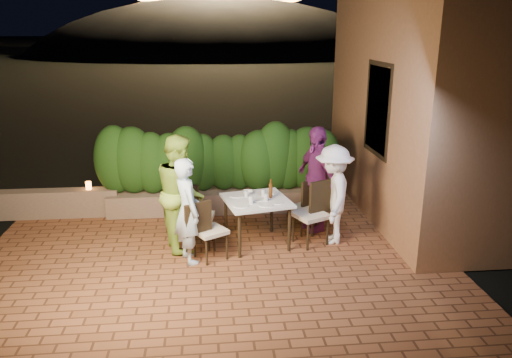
{
  "coord_description": "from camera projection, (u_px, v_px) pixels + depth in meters",
  "views": [
    {
      "loc": [
        -0.06,
        -6.54,
        3.31
      ],
      "look_at": [
        0.68,
        0.83,
        1.05
      ],
      "focal_mm": 35.0,
      "sensor_mm": 36.0,
      "label": 1
    }
  ],
  "objects": [
    {
      "name": "plate_sw",
      "position": [
        237.0,
        195.0,
        7.9
      ],
      "size": [
        0.24,
        0.24,
        0.01
      ],
      "primitive_type": "cylinder",
      "color": "white",
      "rests_on": "dining_table"
    },
    {
      "name": "plate_centre",
      "position": [
        259.0,
        199.0,
        7.73
      ],
      "size": [
        0.2,
        0.2,
        0.01
      ],
      "primitive_type": "cylinder",
      "color": "white",
      "rests_on": "dining_table"
    },
    {
      "name": "chair_right_front",
      "position": [
        311.0,
        214.0,
        7.83
      ],
      "size": [
        0.63,
        0.63,
        1.01
      ],
      "primitive_type": null,
      "rotation": [
        0.0,
        0.0,
        3.59
      ],
      "color": "black",
      "rests_on": "ground"
    },
    {
      "name": "planter",
      "position": [
        222.0,
        200.0,
        9.34
      ],
      "size": [
        4.2,
        0.55,
        0.4
      ],
      "primitive_type": "cube",
      "color": "brown",
      "rests_on": "ground"
    },
    {
      "name": "terrace_floor",
      "position": [
        214.0,
        256.0,
        7.69
      ],
      "size": [
        7.0,
        6.0,
        0.15
      ],
      "primitive_type": "cube",
      "color": "brown",
      "rests_on": "ground"
    },
    {
      "name": "plate_ne",
      "position": [
        277.0,
        202.0,
        7.59
      ],
      "size": [
        0.2,
        0.2,
        0.01
      ],
      "primitive_type": "cylinder",
      "color": "white",
      "rests_on": "dining_table"
    },
    {
      "name": "bowl",
      "position": [
        248.0,
        192.0,
        8.02
      ],
      "size": [
        0.19,
        0.19,
        0.04
      ],
      "primitive_type": "imported",
      "rotation": [
        0.0,
        0.0,
        -0.18
      ],
      "color": "white",
      "rests_on": "dining_table"
    },
    {
      "name": "chair_right_back",
      "position": [
        302.0,
        207.0,
        8.32
      ],
      "size": [
        0.56,
        0.56,
        0.87
      ],
      "primitive_type": null,
      "rotation": [
        0.0,
        0.0,
        3.7
      ],
      "color": "black",
      "rests_on": "ground"
    },
    {
      "name": "plate_se",
      "position": [
        270.0,
        192.0,
        8.05
      ],
      "size": [
        0.19,
        0.19,
        0.01
      ],
      "primitive_type": "cylinder",
      "color": "white",
      "rests_on": "dining_table"
    },
    {
      "name": "diner_blue",
      "position": [
        188.0,
        211.0,
        7.17
      ],
      "size": [
        0.55,
        0.67,
        1.57
      ],
      "primitive_type": "imported",
      "rotation": [
        0.0,
        0.0,
        1.93
      ],
      "color": "silver",
      "rests_on": "ground"
    },
    {
      "name": "building_wall",
      "position": [
        415.0,
        76.0,
        8.71
      ],
      "size": [
        1.6,
        5.0,
        5.0
      ],
      "primitive_type": "cube",
      "color": "#A1693F",
      "rests_on": "ground"
    },
    {
      "name": "plate_front",
      "position": [
        266.0,
        205.0,
        7.49
      ],
      "size": [
        0.23,
        0.23,
        0.01
      ],
      "primitive_type": "cylinder",
      "color": "white",
      "rests_on": "dining_table"
    },
    {
      "name": "window_pane",
      "position": [
        379.0,
        109.0,
        8.31
      ],
      "size": [
        0.08,
        1.0,
        1.4
      ],
      "primitive_type": "cube",
      "color": "black",
      "rests_on": "building_wall"
    },
    {
      "name": "beer_bottle",
      "position": [
        271.0,
        188.0,
        7.78
      ],
      "size": [
        0.06,
        0.06,
        0.3
      ],
      "primitive_type": null,
      "color": "#502A0D",
      "rests_on": "dining_table"
    },
    {
      "name": "parapet",
      "position": [
        57.0,
        203.0,
        9.04
      ],
      "size": [
        2.2,
        0.3,
        0.5
      ],
      "primitive_type": "cube",
      "color": "brown",
      "rests_on": "ground"
    },
    {
      "name": "plate_nw",
      "position": [
        241.0,
        205.0,
        7.45
      ],
      "size": [
        0.24,
        0.24,
        0.01
      ],
      "primitive_type": "cylinder",
      "color": "white",
      "rests_on": "dining_table"
    },
    {
      "name": "ground",
      "position": [
        215.0,
        268.0,
        7.2
      ],
      "size": [
        400.0,
        400.0,
        0.0
      ],
      "primitive_type": "plane",
      "color": "black",
      "rests_on": "ground"
    },
    {
      "name": "dining_table",
      "position": [
        257.0,
        222.0,
        7.85
      ],
      "size": [
        1.14,
        1.14,
        0.75
      ],
      "primitive_type": null,
      "rotation": [
        0.0,
        0.0,
        0.21
      ],
      "color": "white",
      "rests_on": "ground"
    },
    {
      "name": "glass_nw",
      "position": [
        251.0,
        200.0,
        7.53
      ],
      "size": [
        0.07,
        0.07,
        0.12
      ],
      "primitive_type": "cylinder",
      "color": "silver",
      "rests_on": "dining_table"
    },
    {
      "name": "chair_left_back",
      "position": [
        198.0,
        216.0,
        7.75
      ],
      "size": [
        0.54,
        0.54,
        1.0
      ],
      "primitive_type": null,
      "rotation": [
        0.0,
        0.0,
        -0.17
      ],
      "color": "black",
      "rests_on": "ground"
    },
    {
      "name": "glass_sw",
      "position": [
        246.0,
        194.0,
        7.83
      ],
      "size": [
        0.06,
        0.06,
        0.1
      ],
      "primitive_type": "cylinder",
      "color": "silver",
      "rests_on": "dining_table"
    },
    {
      "name": "hedge",
      "position": [
        222.0,
        162.0,
        9.13
      ],
      "size": [
        4.0,
        0.7,
        1.1
      ],
      "primitive_type": null,
      "color": "#193B0F",
      "rests_on": "planter"
    },
    {
      "name": "glass_se",
      "position": [
        263.0,
        193.0,
        7.87
      ],
      "size": [
        0.06,
        0.06,
        0.11
      ],
      "primitive_type": "cylinder",
      "color": "silver",
      "rests_on": "dining_table"
    },
    {
      "name": "chair_left_front",
      "position": [
        210.0,
        230.0,
        7.34
      ],
      "size": [
        0.58,
        0.58,
        0.92
      ],
      "primitive_type": null,
      "rotation": [
        0.0,
        0.0,
        0.54
      ],
      "color": "black",
      "rests_on": "ground"
    },
    {
      "name": "hill",
      "position": [
        221.0,
        85.0,
        65.65
      ],
      "size": [
        52.0,
        40.0,
        22.0
      ],
      "primitive_type": "ellipsoid",
      "color": "black",
      "rests_on": "ground"
    },
    {
      "name": "diner_green",
      "position": [
        180.0,
        192.0,
        7.62
      ],
      "size": [
        0.87,
        1.01,
        1.79
      ],
      "primitive_type": "imported",
      "rotation": [
        0.0,
        0.0,
        1.81
      ],
      "color": "#8FBC3A",
      "rests_on": "ground"
    },
    {
      "name": "parapet_lamp",
      "position": [
        89.0,
        186.0,
        9.0
      ],
      "size": [
        0.1,
        0.1,
        0.14
      ],
      "primitive_type": "cylinder",
      "color": "orange",
      "rests_on": "parapet"
    },
    {
      "name": "diner_white",
      "position": [
        333.0,
        195.0,
        7.82
      ],
      "size": [
        0.78,
        1.12,
        1.59
      ],
      "primitive_type": "imported",
      "rotation": [
        0.0,
        0.0,
        -1.77
      ],
      "color": "white",
      "rests_on": "ground"
    },
    {
      "name": "window_frame",
      "position": [
        379.0,
        109.0,
        8.31
      ],
      "size": [
        0.06,
        1.15,
        1.55
      ],
      "primitive_type": "cube",
      "color": "black",
      "rests_on": "building_wall"
    },
    {
      "name": "diner_purple",
      "position": [
        316.0,
        179.0,
        8.31
      ],
      "size": [
        0.76,
        1.13,
        1.78
      ],
      "primitive_type": "imported",
      "rotation": [
        0.0,
        0.0,
        -1.23
      ],
      "color": "#78286B",
      "rests_on": "ground"
    },
    {
      "name": "glass_ne",
      "position": [
        266.0,
        197.0,
        7.65
      ],
      "size": [
        0.07,
        0.07,
        0.12
      ],
      "primitive_type": "cylinder",
      "color": "silver",
      "rests_on": "dining_table"
    }
  ]
}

